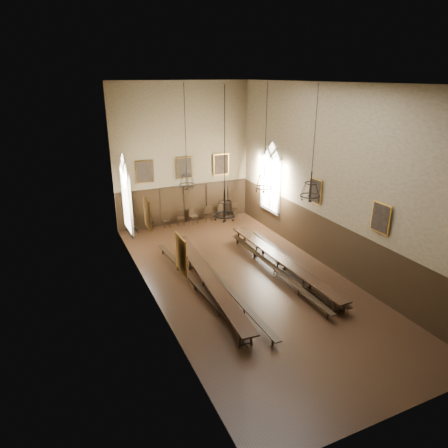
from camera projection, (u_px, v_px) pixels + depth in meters
floor at (247, 281)px, 19.23m from camera, size 9.00×18.00×0.02m
ceiling at (252, 82)px, 16.06m from camera, size 9.00×18.00×0.02m
wall_back at (183, 155)px, 25.33m from camera, size 9.00×0.02×9.00m
wall_front at (417, 280)px, 9.96m from camera, size 9.00×0.02×9.00m
wall_left at (149, 203)px, 15.90m from camera, size 0.02×18.00×9.00m
wall_right at (331, 180)px, 19.39m from camera, size 0.02×18.00×9.00m
wainscot_panelling at (248, 257)px, 18.79m from camera, size 9.00×18.00×2.50m
table_left at (208, 282)px, 18.27m from camera, size 1.36×9.76×0.76m
table_right at (281, 265)px, 20.02m from camera, size 0.88×9.38×0.73m
bench_left_outer at (195, 284)px, 18.32m from camera, size 0.87×9.49×0.43m
bench_left_inner at (222, 284)px, 18.35m from camera, size 0.34×9.84×0.44m
bench_right_inner at (274, 270)px, 19.68m from camera, size 0.32×9.11×0.41m
bench_right_outer at (293, 265)px, 20.21m from camera, size 0.79×9.05×0.41m
chair_0 at (135, 228)px, 25.01m from camera, size 0.45×0.45×0.86m
chair_1 at (150, 225)px, 25.41m from camera, size 0.51×0.51×0.96m
chair_2 at (167, 223)px, 25.87m from camera, size 0.44×0.44×0.92m
chair_3 at (181, 220)px, 26.23m from camera, size 0.58×0.58×1.04m
chair_4 at (193, 219)px, 26.51m from camera, size 0.56×0.56×1.02m
chair_5 at (208, 216)px, 27.03m from camera, size 0.45×0.45×0.94m
chair_6 at (222, 214)px, 27.41m from camera, size 0.49×0.49×0.97m
chair_7 at (235, 212)px, 27.79m from camera, size 0.52×0.52×1.00m
chandelier_back_left at (187, 177)px, 18.96m from camera, size 0.76×0.76×4.77m
chandelier_back_right at (264, 181)px, 20.51m from camera, size 0.91×0.91×5.33m
chandelier_front_left at (225, 207)px, 14.84m from camera, size 0.81×0.81×4.78m
chandelier_front_right at (311, 189)px, 16.50m from camera, size 0.83×0.83×4.57m
portrait_back_0 at (144, 172)px, 24.49m from camera, size 1.10×0.12×1.40m
portrait_back_1 at (184, 168)px, 25.50m from camera, size 1.10×0.12×1.40m
portrait_back_2 at (221, 164)px, 26.50m from camera, size 1.10×0.12×1.40m
portrait_left_0 at (147, 214)px, 17.09m from camera, size 0.12×1.00×1.30m
portrait_left_1 at (181, 255)px, 13.25m from camera, size 0.12×1.00×1.30m
portrait_right_0 at (315, 191)px, 20.47m from camera, size 0.12×1.00×1.30m
portrait_right_1 at (381, 218)px, 16.64m from camera, size 0.12×1.00×1.30m
window_right at (271, 177)px, 24.43m from camera, size 0.20×2.20×4.60m
window_left at (126, 194)px, 21.01m from camera, size 0.20×2.20×4.60m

